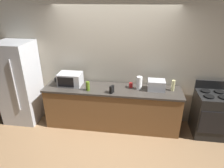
{
  "coord_description": "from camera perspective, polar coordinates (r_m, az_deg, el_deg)",
  "views": [
    {
      "loc": [
        0.51,
        -3.22,
        2.64
      ],
      "look_at": [
        0.0,
        0.4,
        1.0
      ],
      "focal_mm": 31.47,
      "sensor_mm": 36.0,
      "label": 1
    }
  ],
  "objects": [
    {
      "name": "ground_plane",
      "position": [
        4.19,
        -0.79,
        -14.85
      ],
      "size": [
        8.0,
        8.0,
        0.0
      ],
      "primitive_type": "plane",
      "color": "#93704C"
    },
    {
      "name": "back_wall",
      "position": [
        4.26,
        0.78,
        6.54
      ],
      "size": [
        6.4,
        0.1,
        2.7
      ],
      "primitive_type": "cube",
      "color": "#B2A893",
      "rests_on": "ground_plane"
    },
    {
      "name": "counter_run",
      "position": [
        4.26,
        0.0,
        -6.75
      ],
      "size": [
        2.84,
        0.64,
        0.9
      ],
      "color": "brown",
      "rests_on": "ground_plane"
    },
    {
      "name": "refrigerator",
      "position": [
        4.76,
        -25.22,
        0.31
      ],
      "size": [
        0.72,
        0.73,
        1.8
      ],
      "color": "#B7BABF",
      "rests_on": "ground_plane"
    },
    {
      "name": "stove_range",
      "position": [
        4.48,
        26.5,
        -7.78
      ],
      "size": [
        0.6,
        0.61,
        1.08
      ],
      "color": "black",
      "rests_on": "ground_plane"
    },
    {
      "name": "microwave",
      "position": [
        4.25,
        -12.03,
        1.39
      ],
      "size": [
        0.48,
        0.35,
        0.27
      ],
      "color": "#B7BABF",
      "rests_on": "counter_run"
    },
    {
      "name": "toaster_oven",
      "position": [
        4.04,
        12.75,
        -0.31
      ],
      "size": [
        0.34,
        0.26,
        0.21
      ],
      "primitive_type": "cube",
      "color": "#B7BABF",
      "rests_on": "counter_run"
    },
    {
      "name": "paper_towel_roll",
      "position": [
        4.01,
        7.91,
        0.3
      ],
      "size": [
        0.12,
        0.12,
        0.27
      ],
      "primitive_type": "cylinder",
      "color": "white",
      "rests_on": "counter_run"
    },
    {
      "name": "cordless_phone",
      "position": [
        3.83,
        -0.06,
        -1.58
      ],
      "size": [
        0.09,
        0.12,
        0.15
      ],
      "primitive_type": "cube",
      "rotation": [
        0.0,
        0.0,
        -0.38
      ],
      "color": "black",
      "rests_on": "counter_run"
    },
    {
      "name": "bottle_olive_oil",
      "position": [
        3.95,
        -7.06,
        -0.62
      ],
      "size": [
        0.08,
        0.08,
        0.19
      ],
      "primitive_type": "cylinder",
      "color": "#4C6B19",
      "rests_on": "counter_run"
    },
    {
      "name": "bottle_vinegar",
      "position": [
        4.1,
        17.31,
        -0.42
      ],
      "size": [
        0.07,
        0.07,
        0.22
      ],
      "primitive_type": "cylinder",
      "color": "beige",
      "rests_on": "counter_run"
    },
    {
      "name": "mug_black",
      "position": [
        4.53,
        -15.85,
        1.21
      ],
      "size": [
        0.08,
        0.08,
        0.09
      ],
      "primitive_type": "cylinder",
      "color": "black",
      "rests_on": "counter_run"
    },
    {
      "name": "mug_red",
      "position": [
        4.1,
        5.49,
        -0.33
      ],
      "size": [
        0.08,
        0.08,
        0.1
      ],
      "primitive_type": "cylinder",
      "color": "red",
      "rests_on": "counter_run"
    }
  ]
}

